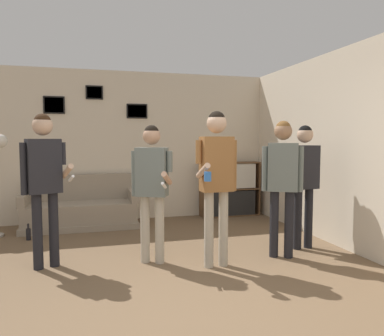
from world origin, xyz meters
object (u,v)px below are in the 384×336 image
couch (81,210)px  person_spectator_near_bookshelf (282,174)px  bottle_on_floor (28,234)px  person_spectator_far_right (304,174)px  drinking_cup (217,160)px  person_player_foreground_left (44,173)px  bookshelf (230,189)px  person_player_foreground_center (152,179)px  person_watcher_holding_cup (216,171)px

couch → person_spectator_near_bookshelf: bearing=-44.0°
couch → bottle_on_floor: bearing=-137.4°
couch → person_spectator_near_bookshelf: (2.45, -2.37, 0.76)m
person_spectator_far_right → person_spectator_near_bookshelf: bearing=-150.6°
bottle_on_floor → drinking_cup: drinking_cup is taller
person_player_foreground_left → bottle_on_floor: size_ratio=7.24×
bookshelf → drinking_cup: size_ratio=11.61×
person_player_foreground_center → bottle_on_floor: size_ratio=6.74×
person_player_foreground_center → person_spectator_near_bookshelf: bearing=-7.9°
person_watcher_holding_cup → drinking_cup: size_ratio=18.15×
person_player_foreground_center → person_spectator_near_bookshelf: person_spectator_near_bookshelf is taller
person_watcher_holding_cup → person_spectator_near_bookshelf: bearing=6.9°
person_spectator_far_right → bottle_on_floor: bearing=158.6°
person_spectator_near_bookshelf → bottle_on_floor: (-3.18, 1.70, -0.95)m
person_player_foreground_left → person_watcher_holding_cup: person_watcher_holding_cup is taller
drinking_cup → couch: bearing=-175.5°
drinking_cup → bookshelf: bearing=-0.2°
person_player_foreground_center → drinking_cup: size_ratio=16.60×
couch → person_watcher_holding_cup: 3.04m
bookshelf → person_spectator_far_right: size_ratio=0.69×
person_spectator_near_bookshelf → drinking_cup: (0.05, 2.57, 0.04)m
person_player_foreground_left → person_spectator_near_bookshelf: bearing=-7.5°
couch → person_watcher_holding_cup: person_watcher_holding_cup is taller
couch → bottle_on_floor: (-0.73, -0.67, -0.19)m
couch → drinking_cup: bearing=4.5°
person_player_foreground_left → bottle_on_floor: bearing=106.2°
person_watcher_holding_cup → person_spectator_near_bookshelf: (0.90, 0.11, -0.07)m
bookshelf → person_watcher_holding_cup: size_ratio=0.64×
person_player_foreground_center → person_watcher_holding_cup: 0.77m
drinking_cup → person_player_foreground_center: bearing=-124.9°
person_spectator_near_bookshelf → person_spectator_far_right: (0.47, 0.26, -0.03)m
bottle_on_floor → drinking_cup: 3.49m
person_spectator_far_right → drinking_cup: bearing=100.3°
bookshelf → person_player_foreground_center: size_ratio=0.70×
couch → person_player_foreground_center: 2.43m
bookshelf → person_spectator_far_right: person_spectator_far_right is taller
bookshelf → person_player_foreground_center: (-1.90, -2.35, 0.49)m
person_player_foreground_left → drinking_cup: bearing=37.7°
couch → person_player_foreground_center: person_player_foreground_center is taller
couch → person_spectator_far_right: 3.68m
bookshelf → bottle_on_floor: bookshelf is taller
person_player_foreground_center → person_spectator_far_right: size_ratio=0.99×
person_watcher_holding_cup → person_player_foreground_center: bearing=154.5°
person_player_foreground_center → person_watcher_holding_cup: person_watcher_holding_cup is taller
bookshelf → couch: bearing=-175.9°
bookshelf → person_watcher_holding_cup: (-1.21, -2.68, 0.60)m
person_spectator_far_right → drinking_cup: person_spectator_far_right is taller
person_spectator_near_bookshelf → bottle_on_floor: 3.73m
couch → drinking_cup: drinking_cup is taller
bottle_on_floor → person_spectator_near_bookshelf: bearing=-28.1°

